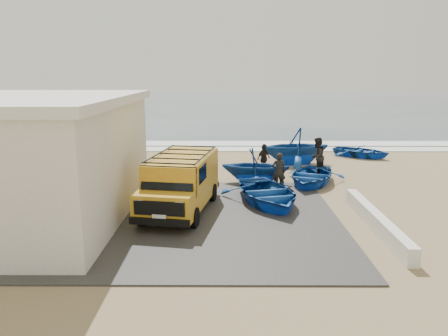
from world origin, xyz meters
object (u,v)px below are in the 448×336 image
object	(u,v)px
parapet	(376,221)
boat_near_right	(311,176)
building	(6,159)
van	(181,181)
boat_far_left	(295,146)
boat_mid_left	(255,166)
fisherman_middle	(317,156)
boat_far_right	(361,151)
fisherman_front	(279,172)
boat_near_left	(267,193)
fisherman_back	(264,159)

from	to	relation	value
parapet	boat_near_right	world-z (taller)	boat_near_right
building	boat_near_right	distance (m)	12.59
van	building	bearing A→B (deg)	-161.81
boat_near_right	boat_far_left	bearing A→B (deg)	112.99
boat_mid_left	fisherman_middle	world-z (taller)	fisherman_middle
boat_far_right	boat_mid_left	bearing A→B (deg)	170.01
fisherman_front	boat_far_left	bearing A→B (deg)	-107.37
boat_near_left	fisherman_back	distance (m)	5.38
building	fisherman_back	bearing A→B (deg)	36.95
building	van	size ratio (longest dim) A/B	1.79
van	boat_near_left	size ratio (longest dim) A/B	1.22
van	boat_near_left	distance (m)	3.45
boat_far_right	fisherman_back	distance (m)	7.67
boat_mid_left	fisherman_middle	size ratio (longest dim) A/B	1.64
boat_far_left	fisherman_middle	bearing A→B (deg)	3.23
boat_mid_left	fisherman_middle	xyz separation A→B (m)	(3.18, 1.63, 0.13)
parapet	fisherman_back	distance (m)	8.69
parapet	fisherman_middle	bearing A→B (deg)	92.98
boat_far_right	van	bearing A→B (deg)	173.97
boat_far_right	building	bearing A→B (deg)	163.07
building	van	world-z (taller)	building
parapet	boat_near_left	world-z (taller)	boat_near_left
van	fisherman_front	size ratio (longest dim) A/B	3.14
van	boat_far_left	xyz separation A→B (m)	(5.52, 8.53, -0.13)
fisherman_front	boat_mid_left	bearing A→B (deg)	-54.97
parapet	boat_far_right	size ratio (longest dim) A/B	1.78
fisherman_front	fisherman_middle	xyz separation A→B (m)	(2.24, 2.88, 0.12)
boat_mid_left	boat_far_right	distance (m)	9.39
parapet	boat_far_left	size ratio (longest dim) A/B	1.55
boat_mid_left	boat_near_right	bearing A→B (deg)	-85.86
building	fisherman_front	size ratio (longest dim) A/B	5.63
boat_near_left	boat_near_right	distance (m)	3.88
boat_near_right	fisherman_front	bearing A→B (deg)	-124.74
boat_mid_left	boat_far_left	distance (m)	5.02
building	fisherman_front	world-z (taller)	building
boat_near_left	fisherman_back	bearing A→B (deg)	72.80
parapet	van	size ratio (longest dim) A/B	1.14
building	boat_mid_left	xyz separation A→B (m)	(8.92, 5.09, -1.34)
fisherman_middle	fisherman_back	distance (m)	2.66
boat_near_left	boat_far_left	distance (m)	8.02
van	boat_near_left	world-z (taller)	van
van	boat_near_left	xyz separation A→B (m)	(3.27, 0.86, -0.71)
building	boat_near_right	bearing A→B (deg)	23.08
boat_near_left	van	bearing A→B (deg)	-179.08
fisherman_back	boat_mid_left	bearing A→B (deg)	-148.40
fisherman_middle	van	bearing A→B (deg)	-9.45
boat_far_left	fisherman_middle	size ratio (longest dim) A/B	2.03
boat_near_left	boat_near_right	xyz separation A→B (m)	(2.31, 3.12, -0.05)
parapet	fisherman_back	bearing A→B (deg)	110.41
boat_near_right	fisherman_middle	size ratio (longest dim) A/B	2.01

